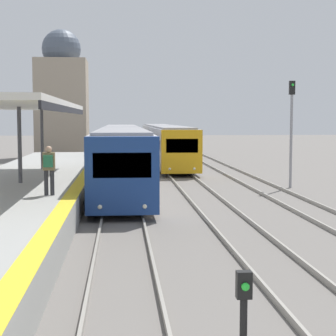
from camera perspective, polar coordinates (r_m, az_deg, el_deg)
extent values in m
cube|color=beige|center=(23.28, -14.92, 6.28)|extent=(4.00, 16.12, 0.20)
cube|color=black|center=(23.02, -10.08, 5.84)|extent=(0.08, 16.12, 0.24)
cylinder|color=#47474C|center=(23.30, -14.83, 2.28)|extent=(0.16, 0.16, 3.05)
cylinder|color=#47474C|center=(29.66, -12.67, 2.86)|extent=(0.16, 0.16, 3.05)
cylinder|color=#2D2D33|center=(19.31, -12.27, -1.48)|extent=(0.14, 0.14, 0.85)
cylinder|color=#2D2D33|center=(19.29, -11.68, -1.48)|extent=(0.14, 0.14, 0.85)
cube|color=olive|center=(19.23, -12.01, 0.67)|extent=(0.40, 0.22, 0.60)
sphere|color=tan|center=(19.21, -12.03, 1.87)|extent=(0.22, 0.22, 0.22)
cube|color=#236B47|center=(19.03, -12.09, 0.68)|extent=(0.30, 0.18, 0.40)
cube|color=navy|center=(19.41, -4.68, -0.75)|extent=(2.54, 0.70, 2.68)
cube|color=black|center=(19.05, -4.68, 0.27)|extent=(1.98, 0.04, 0.86)
sphere|color=#EFEACC|center=(19.22, -6.93, -3.96)|extent=(0.16, 0.16, 0.16)
sphere|color=#EFEACC|center=(19.22, -2.37, -3.92)|extent=(0.16, 0.16, 0.16)
cube|color=silver|center=(27.21, -4.72, 0.89)|extent=(2.54, 14.96, 2.68)
cube|color=gray|center=(27.15, -4.74, 3.84)|extent=(2.24, 14.66, 0.12)
cube|color=black|center=(27.19, -4.72, 1.51)|extent=(2.56, 13.76, 0.70)
cylinder|color=black|center=(22.53, -7.43, -3.21)|extent=(0.12, 0.70, 0.70)
cylinder|color=black|center=(22.53, -1.92, -3.17)|extent=(0.12, 0.70, 0.70)
cylinder|color=black|center=(32.18, -6.64, -0.75)|extent=(0.12, 0.70, 0.70)
cylinder|color=black|center=(32.18, -2.80, -0.72)|extent=(0.12, 0.70, 0.70)
cube|color=silver|center=(42.49, -4.76, 2.36)|extent=(2.54, 14.96, 2.68)
cube|color=gray|center=(42.45, -4.77, 4.24)|extent=(2.24, 14.66, 0.12)
cube|color=black|center=(42.48, -4.76, 2.75)|extent=(2.56, 13.76, 0.70)
cylinder|color=black|center=(37.74, -6.38, 0.10)|extent=(0.12, 0.70, 0.70)
cylinder|color=black|center=(37.74, -3.10, 0.12)|extent=(0.12, 0.70, 0.70)
cylinder|color=black|center=(47.43, -6.06, 1.09)|extent=(0.12, 0.70, 0.70)
cylinder|color=black|center=(47.43, -3.45, 1.11)|extent=(0.12, 0.70, 0.70)
cube|color=gold|center=(33.98, 1.38, 1.68)|extent=(2.48, 0.70, 2.63)
cube|color=black|center=(33.64, 1.44, 2.27)|extent=(1.93, 0.04, 0.84)
sphere|color=#EFEACC|center=(33.65, 0.18, -0.09)|extent=(0.16, 0.16, 0.16)
sphere|color=#EFEACC|center=(33.81, 2.69, -0.07)|extent=(0.16, 0.16, 0.16)
cube|color=#B7B7BC|center=(41.31, 0.28, 2.26)|extent=(2.48, 14.04, 2.63)
cube|color=gray|center=(41.27, 0.28, 4.17)|extent=(2.18, 13.76, 0.12)
cube|color=black|center=(41.30, 0.28, 2.67)|extent=(2.50, 12.92, 0.68)
cylinder|color=black|center=(36.77, -0.73, 0.00)|extent=(0.12, 0.70, 0.70)
cylinder|color=black|center=(36.98, 2.53, 0.02)|extent=(0.12, 0.70, 0.70)
cylinder|color=black|center=(45.85, -1.54, 0.98)|extent=(0.12, 0.70, 0.70)
cylinder|color=black|center=(46.02, 1.08, 1.00)|extent=(0.12, 0.70, 0.70)
cube|color=#B7B7BC|center=(55.65, -1.04, 2.96)|extent=(2.48, 14.04, 2.63)
cube|color=gray|center=(55.61, -1.04, 4.38)|extent=(2.18, 13.76, 0.12)
cube|color=black|center=(55.64, -1.04, 3.26)|extent=(2.50, 12.92, 0.68)
cylinder|color=black|center=(51.09, -1.88, 1.39)|extent=(0.12, 0.70, 0.70)
cylinder|color=black|center=(51.25, 0.48, 1.41)|extent=(0.12, 0.70, 0.70)
cylinder|color=black|center=(60.20, -2.32, 1.93)|extent=(0.12, 0.70, 0.70)
cylinder|color=black|center=(60.32, -0.32, 1.95)|extent=(0.12, 0.70, 0.70)
cube|color=black|center=(7.52, 7.72, -11.67)|extent=(0.20, 0.14, 0.36)
sphere|color=green|center=(7.44, 7.88, -11.87)|extent=(0.11, 0.11, 0.11)
cylinder|color=gray|center=(29.52, 12.40, 3.32)|extent=(0.14, 0.14, 5.49)
cube|color=black|center=(29.55, 12.49, 7.97)|extent=(0.28, 0.20, 0.70)
sphere|color=green|center=(29.45, 12.56, 8.25)|extent=(0.14, 0.14, 0.14)
cube|color=gray|center=(53.02, -10.69, 5.91)|extent=(4.62, 4.62, 8.98)
sphere|color=#4C5666|center=(53.40, -10.78, 11.79)|extent=(3.55, 3.55, 3.55)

